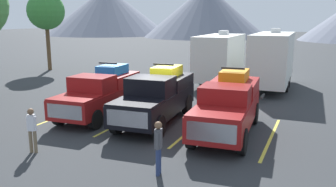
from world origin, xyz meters
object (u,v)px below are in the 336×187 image
object	(u,v)px
camper_trailer_b	(272,58)
person_a	(158,144)
pickup_truck_c	(228,104)
pickup_truck_b	(157,96)
camper_trailer_a	(220,57)
person_b	(32,127)
pickup_truck_a	(101,92)

from	to	relation	value
camper_trailer_b	person_a	world-z (taller)	camper_trailer_b
camper_trailer_b	pickup_truck_c	bearing A→B (deg)	-92.02
pickup_truck_b	camper_trailer_a	xyz separation A→B (m)	(0.12, 10.29, 0.79)
person_a	person_b	xyz separation A→B (m)	(-4.83, -0.15, -0.03)
pickup_truck_c	person_b	distance (m)	7.60
camper_trailer_b	person_b	size ratio (longest dim) A/B	5.20
pickup_truck_c	person_a	xyz separation A→B (m)	(-0.94, -4.80, -0.25)
camper_trailer_b	person_b	bearing A→B (deg)	-111.68
camper_trailer_b	person_a	size ratio (longest dim) A/B	5.01
pickup_truck_b	person_b	xyz separation A→B (m)	(-2.38, -5.27, -0.28)
pickup_truck_b	person_a	xyz separation A→B (m)	(2.45, -5.12, -0.24)
pickup_truck_b	pickup_truck_a	bearing A→B (deg)	-178.26
pickup_truck_a	camper_trailer_b	world-z (taller)	camper_trailer_b
pickup_truck_a	pickup_truck_c	distance (m)	6.39
pickup_truck_b	camper_trailer_a	world-z (taller)	camper_trailer_a
pickup_truck_b	camper_trailer_b	xyz separation A→B (m)	(3.76, 10.17, 0.89)
pickup_truck_c	person_b	xyz separation A→B (m)	(-5.77, -4.94, -0.28)
pickup_truck_b	person_a	world-z (taller)	pickup_truck_b
pickup_truck_a	camper_trailer_a	xyz separation A→B (m)	(3.11, 10.38, 0.86)
pickup_truck_c	person_a	size ratio (longest dim) A/B	3.53
person_b	person_a	bearing A→B (deg)	1.76
pickup_truck_b	camper_trailer_a	distance (m)	10.32
person_b	camper_trailer_b	bearing A→B (deg)	68.32
pickup_truck_c	person_b	size ratio (longest dim) A/B	3.66
camper_trailer_a	person_b	distance (m)	15.80
camper_trailer_a	person_a	world-z (taller)	camper_trailer_a
camper_trailer_a	person_a	size ratio (longest dim) A/B	4.40
camper_trailer_b	pickup_truck_b	bearing A→B (deg)	-110.29
pickup_truck_a	person_b	distance (m)	5.22
pickup_truck_a	pickup_truck_b	size ratio (longest dim) A/B	0.94
camper_trailer_a	person_b	xyz separation A→B (m)	(-2.50, -15.57, -1.07)
pickup_truck_c	camper_trailer_a	xyz separation A→B (m)	(-3.27, 10.62, 0.79)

